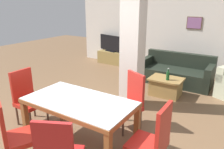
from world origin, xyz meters
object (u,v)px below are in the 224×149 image
object	(u,v)px
tv_stand	(111,57)
tv_screen	(111,44)
dining_chair_near_left	(14,132)
coffee_table	(166,87)
sofa	(176,73)
dining_chair_head_right	(154,139)
dining_table	(79,109)
dining_chair_head_left	(27,96)
bottle	(168,76)
dining_chair_far_right	(130,100)

from	to	relation	value
tv_stand	tv_screen	world-z (taller)	tv_screen
dining_chair_near_left	coffee_table	size ratio (longest dim) A/B	1.31
sofa	dining_chair_head_right	bearing A→B (deg)	102.31
dining_chair_head_right	dining_chair_near_left	distance (m)	1.85
dining_table	dining_chair_near_left	xyz separation A→B (m)	(-0.42, -0.86, -0.08)
dining_chair_head_left	tv_stand	distance (m)	4.52
dining_chair_near_left	tv_screen	distance (m)	5.57
dining_chair_head_left	bottle	bearing A→B (deg)	144.37
sofa	bottle	xyz separation A→B (m)	(0.12, -1.11, 0.26)
dining_chair_near_left	dining_chair_far_right	xyz separation A→B (m)	(0.84, 1.74, 0.00)
coffee_table	bottle	xyz separation A→B (m)	(0.06, -0.10, 0.32)
dining_chair_head_right	bottle	size ratio (longest dim) A/B	3.59
coffee_table	bottle	world-z (taller)	bottle
dining_chair_head_left	coffee_table	size ratio (longest dim) A/B	1.31
dining_chair_head_right	tv_stand	size ratio (longest dim) A/B	1.04
tv_screen	dining_chair_head_right	bearing A→B (deg)	142.24
sofa	tv_screen	distance (m)	2.82
dining_table	dining_chair_far_right	xyz separation A→B (m)	(0.42, 0.88, -0.08)
dining_chair_head_left	tv_stand	size ratio (longest dim) A/B	1.04
dining_chair_head_right	dining_table	bearing A→B (deg)	90.00
dining_chair_head_right	tv_stand	xyz separation A→B (m)	(-3.47, 4.40, -0.30)
sofa	coffee_table	world-z (taller)	sofa
dining_chair_head_left	dining_chair_head_right	bearing A→B (deg)	90.00
dining_table	dining_chair_head_left	bearing A→B (deg)	180.00
tv_stand	sofa	bearing A→B (deg)	-15.99
dining_chair_near_left	dining_chair_far_right	distance (m)	1.93
dining_chair_far_right	tv_stand	world-z (taller)	dining_chair_far_right
dining_chair_near_left	sofa	xyz separation A→B (m)	(0.85, 4.49, -0.25)
coffee_table	sofa	bearing A→B (deg)	93.28
dining_chair_head_right	dining_chair_head_left	size ratio (longest dim) A/B	1.00
dining_chair_near_left	dining_chair_head_left	xyz separation A→B (m)	(-0.84, 0.86, 0.00)
dining_table	dining_chair_head_right	size ratio (longest dim) A/B	1.66
dining_table	bottle	xyz separation A→B (m)	(0.55, 2.53, -0.07)
dining_chair_head_right	dining_chair_head_left	world-z (taller)	same
dining_chair_head_right	dining_chair_far_right	world-z (taller)	same
dining_table	tv_screen	size ratio (longest dim) A/B	1.54
tv_screen	bottle	bearing A→B (deg)	160.12
dining_chair_head_right	coffee_table	size ratio (longest dim) A/B	1.31
dining_chair_far_right	dining_table	bearing A→B (deg)	90.00
dining_table	bottle	size ratio (longest dim) A/B	5.97
dining_table	dining_chair_head_right	world-z (taller)	dining_chair_head_right
sofa	tv_screen	world-z (taller)	tv_screen
dining_chair_head_right	coffee_table	xyz separation A→B (m)	(-0.74, 2.62, -0.31)
dining_chair_far_right	bottle	xyz separation A→B (m)	(0.13, 1.65, 0.01)
dining_table	dining_chair_near_left	size ratio (longest dim) A/B	1.66
dining_chair_far_right	sofa	size ratio (longest dim) A/B	0.53
tv_stand	tv_screen	bearing A→B (deg)	0.00
dining_chair_head_right	sofa	world-z (taller)	dining_chair_head_right
dining_chair_head_left	tv_screen	xyz separation A→B (m)	(-0.98, 4.40, 0.21)
dining_table	dining_chair_far_right	distance (m)	0.98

